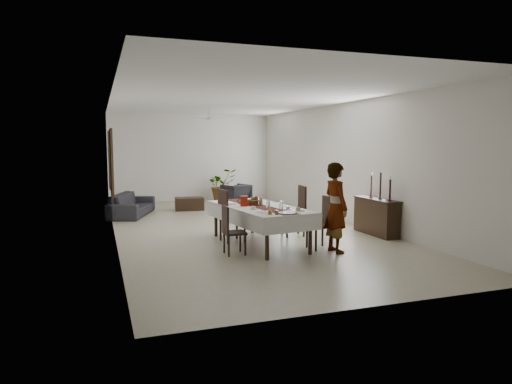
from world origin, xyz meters
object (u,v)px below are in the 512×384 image
object	(u,v)px
sofa	(132,204)
red_pitcher	(244,201)
sideboard_body	(376,217)
woman	(336,208)
dining_table_top	(259,208)

from	to	relation	value
sofa	red_pitcher	bearing A→B (deg)	-138.57
red_pitcher	sideboard_body	bearing A→B (deg)	-0.02
sideboard_body	woman	bearing A→B (deg)	-144.85
woman	sideboard_body	size ratio (longest dim) A/B	1.29
red_pitcher	dining_table_top	bearing A→B (deg)	-22.77
red_pitcher	woman	bearing A→B (deg)	-39.94
woman	sideboard_body	xyz separation A→B (m)	(1.76, 1.24, -0.47)
red_pitcher	sofa	distance (m)	5.25
dining_table_top	red_pitcher	xyz separation A→B (m)	(-0.29, 0.12, 0.15)
woman	dining_table_top	bearing A→B (deg)	43.49
dining_table_top	red_pitcher	distance (m)	0.34
woman	sofa	distance (m)	7.00
dining_table_top	sideboard_body	size ratio (longest dim) A/B	1.88
woman	sofa	xyz separation A→B (m)	(-3.44, 6.07, -0.55)
woman	sideboard_body	distance (m)	2.20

